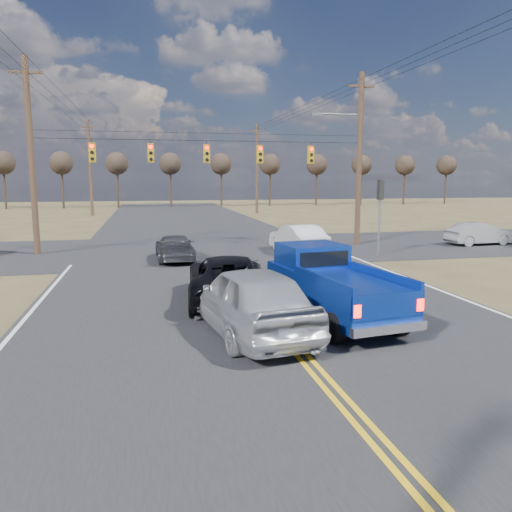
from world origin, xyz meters
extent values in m
plane|color=brown|center=(0.00, 0.00, 0.00)|extent=(160.00, 160.00, 0.00)
cube|color=#28282B|center=(0.00, 10.00, 0.00)|extent=(14.00, 120.00, 0.02)
cube|color=#28282B|center=(0.00, 18.00, 0.00)|extent=(120.00, 12.00, 0.02)
cylinder|color=#473323|center=(-9.00, 18.00, 5.00)|extent=(0.32, 0.32, 10.00)
cube|color=#473323|center=(-9.00, 18.00, 9.20)|extent=(1.60, 0.12, 0.12)
cylinder|color=#473323|center=(9.00, 18.00, 5.00)|extent=(0.32, 0.32, 10.00)
cube|color=#473323|center=(9.00, 18.00, 9.20)|extent=(1.60, 0.12, 0.12)
cylinder|color=black|center=(0.00, 18.00, 6.00)|extent=(18.00, 0.02, 0.02)
cylinder|color=black|center=(0.00, 18.00, 6.40)|extent=(18.00, 0.02, 0.02)
cube|color=#B28C14|center=(-6.00, 18.00, 5.30)|extent=(0.34, 0.24, 1.00)
cylinder|color=#FF0C05|center=(-6.00, 17.86, 5.63)|extent=(0.20, 0.06, 0.20)
cylinder|color=black|center=(-6.00, 17.86, 5.30)|extent=(0.20, 0.06, 0.20)
cylinder|color=black|center=(-6.00, 17.86, 4.97)|extent=(0.20, 0.06, 0.20)
cube|color=black|center=(-6.00, 17.83, 5.74)|extent=(0.24, 0.14, 0.03)
cube|color=#B28C14|center=(-3.00, 18.00, 5.30)|extent=(0.34, 0.24, 1.00)
cylinder|color=#FF0C05|center=(-3.00, 17.86, 5.63)|extent=(0.20, 0.06, 0.20)
cylinder|color=black|center=(-3.00, 17.86, 5.30)|extent=(0.20, 0.06, 0.20)
cylinder|color=black|center=(-3.00, 17.86, 4.97)|extent=(0.20, 0.06, 0.20)
cube|color=black|center=(-3.00, 17.83, 5.74)|extent=(0.24, 0.14, 0.03)
cube|color=#B28C14|center=(0.00, 18.00, 5.30)|extent=(0.34, 0.24, 1.00)
cylinder|color=#FF0C05|center=(0.00, 17.86, 5.63)|extent=(0.20, 0.06, 0.20)
cylinder|color=black|center=(0.00, 17.86, 5.30)|extent=(0.20, 0.06, 0.20)
cylinder|color=black|center=(0.00, 17.86, 4.97)|extent=(0.20, 0.06, 0.20)
cube|color=black|center=(0.00, 17.83, 5.74)|extent=(0.24, 0.14, 0.03)
cube|color=#B28C14|center=(3.00, 18.00, 5.30)|extent=(0.34, 0.24, 1.00)
cylinder|color=#FF0C05|center=(3.00, 17.86, 5.63)|extent=(0.20, 0.06, 0.20)
cylinder|color=black|center=(3.00, 17.86, 5.30)|extent=(0.20, 0.06, 0.20)
cylinder|color=black|center=(3.00, 17.86, 4.97)|extent=(0.20, 0.06, 0.20)
cube|color=black|center=(3.00, 17.83, 5.74)|extent=(0.24, 0.14, 0.03)
cube|color=#B28C14|center=(6.00, 18.00, 5.30)|extent=(0.34, 0.24, 1.00)
cylinder|color=#FF0C05|center=(6.00, 17.86, 5.63)|extent=(0.20, 0.06, 0.20)
cylinder|color=black|center=(6.00, 17.86, 5.30)|extent=(0.20, 0.06, 0.20)
cylinder|color=black|center=(6.00, 17.86, 4.97)|extent=(0.20, 0.06, 0.20)
cube|color=black|center=(6.00, 17.83, 5.74)|extent=(0.24, 0.14, 0.03)
cylinder|color=slate|center=(8.20, 13.50, 1.60)|extent=(0.12, 0.12, 3.20)
cube|color=black|center=(8.20, 13.50, 3.40)|extent=(0.24, 0.34, 1.00)
cylinder|color=slate|center=(7.60, 18.00, 7.60)|extent=(2.80, 0.10, 0.10)
cube|color=slate|center=(6.30, 18.00, 7.55)|extent=(0.55, 0.22, 0.14)
cylinder|color=#473323|center=(-9.00, 46.00, 5.00)|extent=(0.32, 0.32, 10.00)
cube|color=#473323|center=(-9.00, 46.00, 9.20)|extent=(1.60, 0.12, 0.12)
cylinder|color=#473323|center=(9.00, 46.00, 5.00)|extent=(0.32, 0.32, 10.00)
cube|color=#473323|center=(9.00, 46.00, 9.20)|extent=(1.60, 0.12, 0.12)
cylinder|color=black|center=(-9.70, 17.00, 9.30)|extent=(0.02, 58.00, 0.02)
cylinder|color=black|center=(-9.00, 17.00, 9.30)|extent=(0.02, 58.00, 0.02)
cylinder|color=black|center=(-8.30, 17.00, 9.30)|extent=(0.02, 58.00, 0.02)
cylinder|color=black|center=(8.30, 17.00, 9.30)|extent=(0.02, 58.00, 0.02)
cylinder|color=black|center=(9.00, 17.00, 9.30)|extent=(0.02, 58.00, 0.02)
cylinder|color=black|center=(9.70, 17.00, 9.30)|extent=(0.02, 58.00, 0.02)
cylinder|color=#33261C|center=(-21.00, 60.00, 2.75)|extent=(0.28, 0.28, 5.50)
sphere|color=#2D231C|center=(-21.00, 60.00, 5.90)|extent=(3.00, 3.00, 3.00)
cylinder|color=#33261C|center=(-14.00, 60.00, 2.75)|extent=(0.28, 0.28, 5.50)
sphere|color=#2D231C|center=(-14.00, 60.00, 5.90)|extent=(3.00, 3.00, 3.00)
cylinder|color=#33261C|center=(-7.00, 60.00, 2.75)|extent=(0.28, 0.28, 5.50)
sphere|color=#2D231C|center=(-7.00, 60.00, 5.90)|extent=(3.00, 3.00, 3.00)
cylinder|color=#33261C|center=(0.00, 60.00, 2.75)|extent=(0.28, 0.28, 5.50)
sphere|color=#2D231C|center=(0.00, 60.00, 5.90)|extent=(3.00, 3.00, 3.00)
cylinder|color=#33261C|center=(7.00, 60.00, 2.75)|extent=(0.28, 0.28, 5.50)
sphere|color=#2D231C|center=(7.00, 60.00, 5.90)|extent=(3.00, 3.00, 3.00)
cylinder|color=#33261C|center=(14.00, 60.00, 2.75)|extent=(0.28, 0.28, 5.50)
sphere|color=#2D231C|center=(14.00, 60.00, 5.90)|extent=(3.00, 3.00, 3.00)
cylinder|color=#33261C|center=(21.00, 60.00, 2.75)|extent=(0.28, 0.28, 5.50)
sphere|color=#2D231C|center=(21.00, 60.00, 5.90)|extent=(3.00, 3.00, 3.00)
cylinder|color=#33261C|center=(28.00, 60.00, 2.75)|extent=(0.28, 0.28, 5.50)
sphere|color=#2D231C|center=(28.00, 60.00, 5.90)|extent=(3.00, 3.00, 3.00)
cylinder|color=#33261C|center=(35.00, 60.00, 2.75)|extent=(0.28, 0.28, 5.50)
sphere|color=#2D231C|center=(35.00, 60.00, 5.90)|extent=(3.00, 3.00, 3.00)
cylinder|color=#33261C|center=(42.00, 60.00, 2.75)|extent=(0.28, 0.28, 5.50)
sphere|color=#2D231C|center=(42.00, 60.00, 5.90)|extent=(3.00, 3.00, 3.00)
cylinder|color=black|center=(1.05, 1.18, 0.39)|extent=(0.41, 0.81, 0.78)
cylinder|color=black|center=(2.87, 1.43, 0.39)|extent=(0.41, 0.81, 0.78)
cylinder|color=black|center=(0.58, 4.64, 0.39)|extent=(0.41, 0.81, 0.78)
cylinder|color=black|center=(2.40, 4.89, 0.39)|extent=(0.41, 0.81, 0.78)
cube|color=#0E2E99|center=(1.72, 3.04, 0.87)|extent=(2.62, 5.45, 0.97)
cube|color=#0E2E99|center=(1.54, 4.43, 1.67)|extent=(2.00, 1.87, 0.70)
cube|color=black|center=(1.64, 3.63, 1.67)|extent=(1.55, 0.27, 0.44)
cube|color=#0E2E99|center=(0.95, 1.91, 1.45)|extent=(0.52, 3.18, 0.19)
cube|color=#0E2E99|center=(2.77, 2.15, 1.45)|extent=(0.52, 3.18, 0.19)
cube|color=#0E2E99|center=(2.07, 0.46, 1.07)|extent=(1.93, 0.34, 0.58)
cube|color=silver|center=(2.08, 0.40, 0.53)|extent=(1.99, 0.44, 0.21)
cube|color=#FF0C05|center=(1.23, 0.31, 1.02)|extent=(0.18, 0.08, 0.29)
cube|color=#FF0C05|center=(2.92, 0.54, 1.02)|extent=(0.18, 0.08, 0.29)
imported|color=#A7A9AF|center=(-0.80, 2.38, 0.91)|extent=(2.94, 5.59, 1.81)
imported|color=black|center=(-0.80, 5.93, 0.76)|extent=(3.04, 5.66, 1.51)
imported|color=silver|center=(4.51, 15.50, 0.77)|extent=(2.11, 4.83, 1.54)
imported|color=#39383E|center=(-2.05, 14.51, 0.63)|extent=(1.83, 4.35, 1.25)
imported|color=#9D9EA4|center=(16.14, 16.34, 0.67)|extent=(1.63, 4.14, 1.34)
camera|label=1|loc=(-3.31, -9.81, 3.98)|focal=35.00mm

